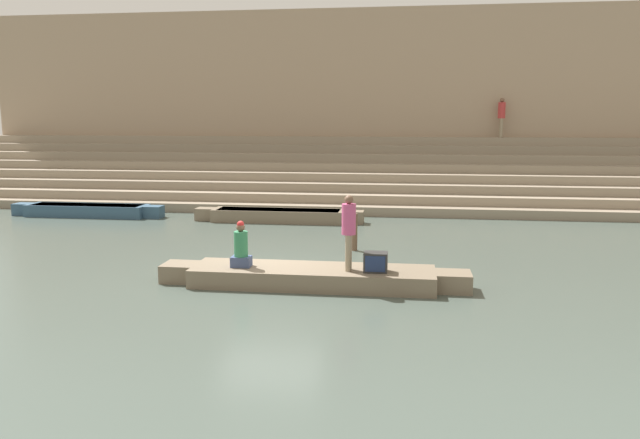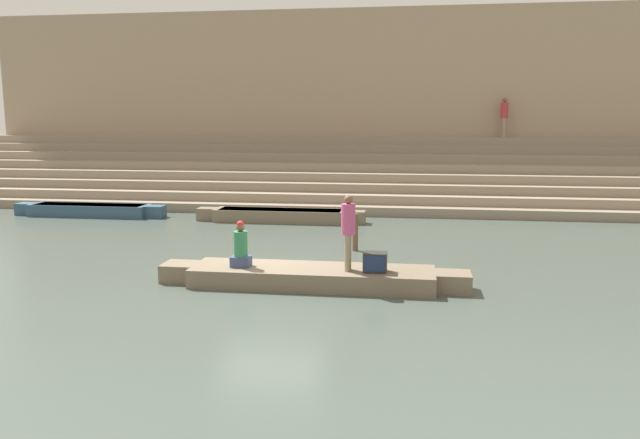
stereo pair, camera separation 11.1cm
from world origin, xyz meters
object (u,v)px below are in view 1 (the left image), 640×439
moored_boat_distant (88,210)px  person_standing (349,227)px  person_rowing (241,248)px  person_on_steps (502,114)px  moored_boat_shore (279,215)px  mooring_post (355,232)px  tv_set (376,262)px  rowboat_main (313,276)px

moored_boat_distant → person_standing: bearing=-37.6°
person_rowing → person_on_steps: (7.78, 15.60, 3.03)m
moored_boat_shore → person_on_steps: bearing=44.1°
moored_boat_shore → mooring_post: mooring_post is taller
moored_boat_distant → mooring_post: bearing=-22.8°
tv_set → person_standing: bearing=168.0°
mooring_post → person_rowing: bearing=-119.2°
moored_boat_shore → mooring_post: size_ratio=5.81×
person_rowing → person_on_steps: bearing=60.1°
moored_boat_distant → person_on_steps: 17.93m
person_rowing → moored_boat_distant: size_ratio=0.18×
moored_boat_shore → person_on_steps: person_on_steps is taller
person_standing → mooring_post: 4.07m
person_rowing → person_on_steps: 17.69m
moored_boat_shore → mooring_post: bearing=-50.6°
rowboat_main → moored_boat_shore: 8.78m
person_standing → person_on_steps: person_on_steps is taller
person_standing → moored_boat_shore: person_standing is taller
person_on_steps → rowboat_main: bearing=101.1°
moored_boat_distant → person_on_steps: (16.18, 6.83, 3.63)m
person_standing → tv_set: person_standing is taller
mooring_post → moored_boat_shore: bearing=124.5°
mooring_post → tv_set: bearing=-78.8°
tv_set → mooring_post: mooring_post is taller
person_standing → person_rowing: size_ratio=1.59×
person_standing → moored_boat_distant: person_standing is taller
tv_set → mooring_post: size_ratio=0.49×
person_rowing → mooring_post: person_rowing is taller
rowboat_main → tv_set: bearing=-7.0°
person_standing → moored_boat_distant: 13.98m
mooring_post → rowboat_main: bearing=-99.1°
moored_boat_distant → mooring_post: 11.66m
person_rowing → mooring_post: bearing=57.4°
rowboat_main → person_rowing: bearing=-176.4°
person_standing → mooring_post: size_ratio=1.57×
person_rowing → tv_set: size_ratio=2.04×
tv_set → person_rowing: bearing=171.6°
rowboat_main → person_on_steps: 17.06m
moored_boat_shore → person_on_steps: (8.68, 7.07, 3.63)m
tv_set → person_on_steps: 16.67m
moored_boat_distant → person_on_steps: person_on_steps is taller
moored_boat_distant → mooring_post: size_ratio=5.62×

